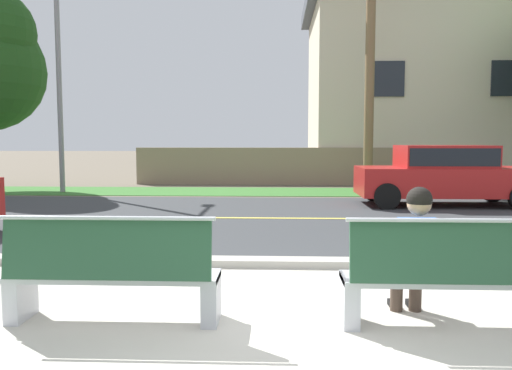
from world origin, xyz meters
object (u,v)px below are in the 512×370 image
at_px(bench_left, 112,274).
at_px(car_red_far, 443,172).
at_px(bench_right, 453,278).
at_px(seated_person_blue, 415,249).
at_px(streetlamp, 61,54).

bearing_deg(bench_left, car_red_far, 56.64).
relative_size(bench_left, bench_right, 1.00).
height_order(seated_person_blue, car_red_far, car_red_far).
relative_size(bench_left, seated_person_blue, 1.52).
height_order(bench_right, streetlamp, streetlamp).
bearing_deg(car_red_far, seated_person_blue, -109.40).
distance_m(bench_left, car_red_far, 10.42).
height_order(car_red_far, streetlamp, streetlamp).
distance_m(bench_right, seated_person_blue, 0.40).
bearing_deg(seated_person_blue, bench_right, -31.09).
relative_size(bench_right, car_red_far, 0.44).
distance_m(bench_left, bench_right, 3.01).
bearing_deg(streetlamp, car_red_far, -15.21).
bearing_deg(seated_person_blue, streetlamp, 125.24).
bearing_deg(streetlamp, bench_right, -54.24).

